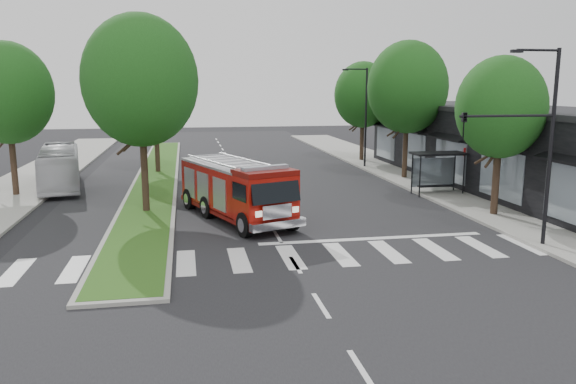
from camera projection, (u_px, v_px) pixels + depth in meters
The scene contains 15 objects.
ground at pixel (278, 237), 24.68m from camera, with size 140.00×140.00×0.00m, color black.
sidewalk_right at pixel (442, 187), 36.55m from camera, with size 5.00×80.00×0.15m, color gray.
median at pixel (157, 176), 41.01m from camera, with size 3.00×50.00×0.15m.
storefront_row at pixel (508, 149), 36.91m from camera, with size 8.00×30.00×5.00m, color black.
bus_shelter at pixel (437, 161), 34.17m from camera, with size 3.20×1.60×2.61m.
tree_right_near at pixel (501, 108), 27.64m from camera, with size 4.40×4.40×8.05m.
tree_right_mid at pixel (408, 87), 39.06m from camera, with size 5.60×5.60×9.72m.
tree_right_far at pixel (363, 95), 48.85m from camera, with size 5.00×5.00×8.73m.
tree_median_near at pixel (140, 81), 28.16m from camera, with size 5.80×5.80×10.16m.
tree_median_far at pixel (154, 87), 41.76m from camera, with size 5.60×5.60×9.72m.
tree_left_mid at pixel (7, 93), 32.67m from camera, with size 5.20×5.20×9.16m.
streetlight_right_near at pixel (532, 134), 22.14m from camera, with size 4.08×0.22×8.00m.
streetlight_right_far at pixel (364, 113), 45.03m from camera, with size 2.11×0.20×8.00m.
fire_engine at pixel (236, 190), 27.86m from camera, with size 5.49×9.17×3.05m.
city_bus at pixel (60, 167), 36.60m from camera, with size 2.31×9.87×2.75m, color silver.
Camera 1 is at (-3.87, -23.58, 6.50)m, focal length 35.00 mm.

